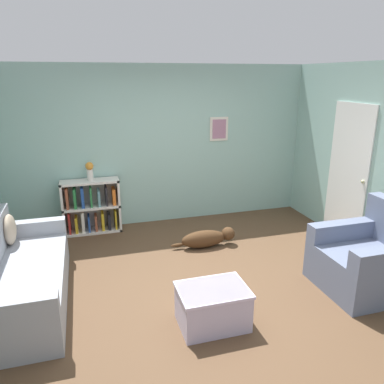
{
  "coord_description": "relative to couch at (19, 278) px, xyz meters",
  "views": [
    {
      "loc": [
        -1.23,
        -3.79,
        2.41
      ],
      "look_at": [
        0.0,
        0.4,
        1.05
      ],
      "focal_mm": 35.0,
      "sensor_mm": 36.0,
      "label": 1
    }
  ],
  "objects": [
    {
      "name": "ground_plane",
      "position": [
        2.02,
        -0.19,
        -0.31
      ],
      "size": [
        14.0,
        14.0,
        0.0
      ],
      "primitive_type": "plane",
      "color": "brown"
    },
    {
      "name": "couch",
      "position": [
        0.0,
        0.0,
        0.0
      ],
      "size": [
        0.84,
        2.04,
        0.86
      ],
      "color": "#9399A3",
      "rests_on": "ground_plane"
    },
    {
      "name": "bookshelf",
      "position": [
        0.83,
        1.85,
        0.1
      ],
      "size": [
        0.89,
        0.31,
        0.86
      ],
      "color": "silver",
      "rests_on": "ground_plane"
    },
    {
      "name": "wall_back",
      "position": [
        2.03,
        2.06,
        0.99
      ],
      "size": [
        5.6,
        0.13,
        2.6
      ],
      "color": "#93BCB2",
      "rests_on": "ground_plane"
    },
    {
      "name": "coffee_table",
      "position": [
        1.9,
        -0.94,
        -0.09
      ],
      "size": [
        0.69,
        0.5,
        0.41
      ],
      "color": "#BCB2D1",
      "rests_on": "ground_plane"
    },
    {
      "name": "dog",
      "position": [
        2.43,
        0.79,
        -0.17
      ],
      "size": [
        0.96,
        0.23,
        0.27
      ],
      "color": "#472D19",
      "rests_on": "ground_plane"
    },
    {
      "name": "recliner_chair",
      "position": [
        3.9,
        -0.78,
        0.05
      ],
      "size": [
        1.02,
        0.94,
        1.01
      ],
      "color": "slate",
      "rests_on": "ground_plane"
    },
    {
      "name": "vase",
      "position": [
        0.86,
        1.84,
        0.71
      ],
      "size": [
        0.12,
        0.12,
        0.29
      ],
      "color": "silver",
      "rests_on": "bookshelf"
    }
  ]
}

